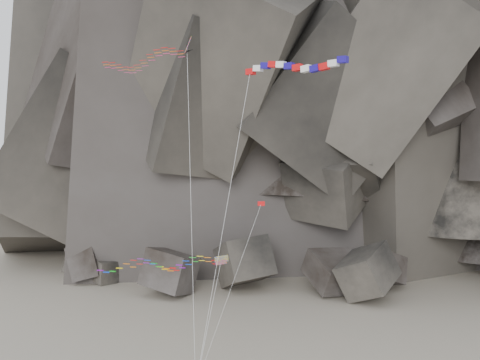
% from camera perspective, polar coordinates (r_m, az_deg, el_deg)
% --- Properties ---
extents(headland, '(110.00, 70.00, 84.00)m').
position_cam_1_polar(headland, '(116.10, 6.67, 13.54)').
color(headland, '#4B463E').
rests_on(headland, ground).
extents(boulder_field, '(76.10, 17.85, 9.00)m').
position_cam_1_polar(boulder_field, '(79.77, 4.13, -10.18)').
color(boulder_field, '#47423F').
rests_on(boulder_field, ground).
extents(delta_kite, '(11.83, 6.75, 29.35)m').
position_cam_1_polar(delta_kite, '(51.33, -10.71, 12.40)').
color(delta_kite, red).
rests_on(delta_kite, ground).
extents(banner_kite, '(11.88, 5.06, 26.48)m').
position_cam_1_polar(banner_kite, '(43.83, 5.66, 11.80)').
color(banner_kite, red).
rests_on(banner_kite, ground).
extents(parafoil_kite, '(13.09, 6.58, 9.65)m').
position_cam_1_polar(parafoil_kite, '(50.95, -9.08, -8.83)').
color(parafoil_kite, yellow).
rests_on(parafoil_kite, ground).
extents(pennant_kite, '(5.03, 3.60, 14.87)m').
position_cam_1_polar(pennant_kite, '(44.68, 1.17, -5.49)').
color(pennant_kite, red).
rests_on(pennant_kite, ground).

